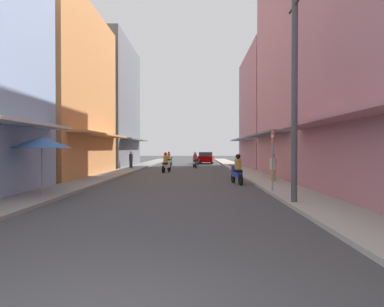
# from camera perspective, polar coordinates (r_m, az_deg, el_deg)

# --- Properties ---
(ground_plane) EXTENTS (119.70, 119.70, 0.00)m
(ground_plane) POSITION_cam_1_polar(r_m,az_deg,el_deg) (26.40, -1.30, -3.18)
(ground_plane) COLOR #424244
(sidewalk_left) EXTENTS (1.95, 62.41, 0.12)m
(sidewalk_left) POSITION_cam_1_polar(r_m,az_deg,el_deg) (27.04, -11.78, -2.98)
(sidewalk_left) COLOR gray
(sidewalk_left) RESTS_ON ground
(sidewalk_right) EXTENTS (1.95, 62.41, 0.12)m
(sidewalk_right) POSITION_cam_1_polar(r_m,az_deg,el_deg) (26.66, 9.33, -3.02)
(sidewalk_right) COLOR #ADA89E
(sidewalk_right) RESTS_ON ground
(building_left_mid) EXTENTS (7.05, 10.96, 11.37)m
(building_left_mid) POSITION_cam_1_polar(r_m,az_deg,el_deg) (24.40, -23.43, 9.80)
(building_left_mid) COLOR #D88C4C
(building_left_mid) RESTS_ON ground
(building_left_far) EXTENTS (7.05, 10.71, 12.80)m
(building_left_far) POSITION_cam_1_polar(r_m,az_deg,el_deg) (35.48, -15.45, 8.16)
(building_left_far) COLOR slate
(building_left_far) RESTS_ON ground
(building_right_mid) EXTENTS (7.05, 10.19, 15.60)m
(building_right_mid) POSITION_cam_1_polar(r_m,az_deg,el_deg) (23.66, 21.07, 15.34)
(building_right_mid) COLOR #B7727F
(building_right_mid) RESTS_ON ground
(building_right_far) EXTENTS (7.05, 11.11, 11.27)m
(building_right_far) POSITION_cam_1_polar(r_m,az_deg,el_deg) (33.65, 14.56, 7.26)
(building_right_far) COLOR #B7727F
(building_right_far) RESTS_ON ground
(motorbike_green) EXTENTS (0.62, 1.79, 1.58)m
(motorbike_green) POSITION_cam_1_polar(r_m,az_deg,el_deg) (34.77, -3.97, -1.06)
(motorbike_green) COLOR black
(motorbike_green) RESTS_ON ground
(motorbike_silver) EXTENTS (0.58, 1.80, 1.58)m
(motorbike_silver) POSITION_cam_1_polar(r_m,az_deg,el_deg) (31.33, 0.50, -1.26)
(motorbike_silver) COLOR black
(motorbike_silver) RESTS_ON ground
(motorbike_white) EXTENTS (0.68, 1.77, 1.58)m
(motorbike_white) POSITION_cam_1_polar(r_m,az_deg,el_deg) (25.34, -4.54, -1.76)
(motorbike_white) COLOR black
(motorbike_white) RESTS_ON ground
(motorbike_black) EXTENTS (0.66, 1.78, 0.96)m
(motorbike_black) POSITION_cam_1_polar(r_m,az_deg,el_deg) (35.35, 0.84, -1.35)
(motorbike_black) COLOR black
(motorbike_black) RESTS_ON ground
(motorbike_blue) EXTENTS (0.61, 1.79, 1.58)m
(motorbike_blue) POSITION_cam_1_polar(r_m,az_deg,el_deg) (17.14, 7.88, -2.99)
(motorbike_blue) COLOR black
(motorbike_blue) RESTS_ON ground
(parked_car) EXTENTS (2.14, 4.25, 1.45)m
(parked_car) POSITION_cam_1_polar(r_m,az_deg,el_deg) (40.28, 2.49, -0.75)
(parked_car) COLOR #8C0000
(parked_car) RESTS_ON ground
(pedestrian_midway) EXTENTS (0.34, 0.34, 1.66)m
(pedestrian_midway) POSITION_cam_1_polar(r_m,az_deg,el_deg) (29.84, -10.65, -1.14)
(pedestrian_midway) COLOR #262628
(pedestrian_midway) RESTS_ON ground
(pedestrian_crossing) EXTENTS (0.34, 0.34, 1.60)m
(pedestrian_crossing) POSITION_cam_1_polar(r_m,az_deg,el_deg) (17.99, 13.99, -2.53)
(pedestrian_crossing) COLOR #BF8C3F
(pedestrian_crossing) RESTS_ON ground
(vendor_umbrella) EXTENTS (2.16, 2.16, 2.32)m
(vendor_umbrella) POSITION_cam_1_polar(r_m,az_deg,el_deg) (13.60, -24.83, 1.80)
(vendor_umbrella) COLOR #99999E
(vendor_umbrella) RESTS_ON ground
(utility_pole) EXTENTS (0.20, 1.20, 7.08)m
(utility_pole) POSITION_cam_1_polar(r_m,az_deg,el_deg) (11.20, 17.51, 9.91)
(utility_pole) COLOR #4C4C4F
(utility_pole) RESTS_ON ground
(street_sign_no_entry) EXTENTS (0.07, 0.60, 2.65)m
(street_sign_no_entry) POSITION_cam_1_polar(r_m,az_deg,el_deg) (13.56, 13.94, 0.27)
(street_sign_no_entry) COLOR gray
(street_sign_no_entry) RESTS_ON ground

